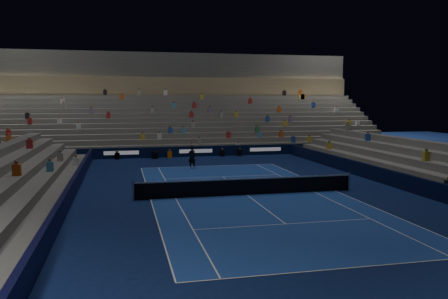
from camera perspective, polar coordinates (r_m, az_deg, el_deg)
name	(u,v)px	position (r m, az deg, el deg)	size (l,w,h in m)	color
ground	(247,195)	(26.57, 2.85, -5.65)	(90.00, 90.00, 0.00)	#0B1947
court_surface	(247,195)	(26.57, 2.85, -5.64)	(10.97, 23.77, 0.01)	#1B3F98
sponsor_barrier_far	(196,151)	(44.38, -3.54, -0.23)	(44.00, 0.25, 1.00)	black
sponsor_barrier_east	(398,180)	(30.49, 20.74, -3.56)	(0.25, 37.00, 1.00)	black
sponsor_barrier_west	(70,194)	(25.68, -18.59, -5.25)	(0.25, 37.00, 1.00)	black
grandstand_main	(183,118)	(53.45, -5.16, 3.93)	(44.00, 15.20, 11.20)	slate
grandstand_east	(447,171)	(32.46, 25.89, -2.47)	(5.00, 37.00, 2.50)	slate
tennis_net	(247,186)	(26.47, 2.85, -4.59)	(12.90, 0.10, 1.10)	#B2B2B7
tennis_player	(192,157)	(36.60, -4.01, -0.96)	(0.66, 0.44, 1.82)	black
broadcast_camera	(155,155)	(43.25, -8.53, -0.67)	(0.56, 1.00, 0.67)	black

